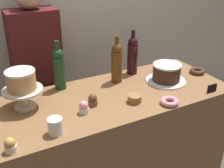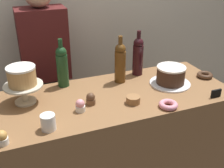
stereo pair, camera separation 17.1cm
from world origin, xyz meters
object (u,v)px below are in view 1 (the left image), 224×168
chocolate_round_cake (167,72)px  cookie_stack (135,99)px  wine_bottle_amber (117,62)px  donut_chocolate (197,71)px  donut_pink (170,102)px  barista_figure (39,81)px  cupcake_caramel (10,145)px  cupcake_strawberry (84,107)px  white_layer_cake (21,80)px  wine_bottle_green (59,68)px  wine_bottle_dark_red (132,55)px  coffee_cup_ceramic (55,126)px  cupcake_chocolate (93,100)px  price_sign_chalkboard (212,88)px  cake_stand_pedestal (23,95)px

chocolate_round_cake → cookie_stack: bearing=-157.8°
wine_bottle_amber → donut_chocolate: bearing=-15.0°
donut_pink → cookie_stack: (-0.17, 0.12, 0.01)m
barista_figure → wine_bottle_amber: bearing=-48.5°
cupcake_caramel → cupcake_strawberry: (0.42, 0.15, 0.00)m
cupcake_caramel → donut_pink: bearing=0.2°
cupcake_strawberry → donut_chocolate: 0.96m
barista_figure → cupcake_strawberry: bearing=-84.8°
white_layer_cake → donut_chocolate: white_layer_cake is taller
wine_bottle_green → wine_bottle_dark_red: (0.55, -0.01, 0.00)m
wine_bottle_dark_red → cupcake_strawberry: 0.64m
cupcake_caramel → coffee_cup_ceramic: 0.23m
chocolate_round_cake → barista_figure: barista_figure is taller
chocolate_round_cake → coffee_cup_ceramic: bearing=-165.4°
coffee_cup_ceramic → cupcake_chocolate: bearing=30.5°
wine_bottle_amber → cupcake_chocolate: (-0.28, -0.22, -0.11)m
donut_chocolate → price_sign_chalkboard: price_sign_chalkboard is taller
donut_chocolate → price_sign_chalkboard: size_ratio=1.60×
wine_bottle_green → price_sign_chalkboard: (0.84, -0.51, -0.12)m
white_layer_cake → wine_bottle_dark_red: bearing=9.0°
donut_chocolate → cookie_stack: bearing=-167.2°
barista_figure → wine_bottle_dark_red: bearing=-34.9°
price_sign_chalkboard → chocolate_round_cake: bearing=121.7°
wine_bottle_green → price_sign_chalkboard: wine_bottle_green is taller
cupcake_caramel → cupcake_chocolate: bearing=22.0°
cupcake_strawberry → wine_bottle_amber: bearing=37.4°
cupcake_strawberry → donut_chocolate: cupcake_strawberry is taller
cupcake_chocolate → donut_pink: bearing=-26.0°
wine_bottle_dark_red → cupcake_caramel: wine_bottle_dark_red is taller
coffee_cup_ceramic → cookie_stack: bearing=9.2°
white_layer_cake → donut_pink: white_layer_cake is taller
wine_bottle_dark_red → barista_figure: barista_figure is taller
donut_pink → cookie_stack: size_ratio=1.33×
price_sign_chalkboard → barista_figure: size_ratio=0.04×
donut_chocolate → coffee_cup_ceramic: 1.18m
wine_bottle_dark_red → donut_pink: wine_bottle_dark_red is taller
white_layer_cake → cupcake_caramel: bearing=-111.1°
wine_bottle_amber → cookie_stack: 0.33m
cupcake_chocolate → donut_chocolate: bearing=4.2°
wine_bottle_dark_red → barista_figure: bearing=145.1°
wine_bottle_dark_red → donut_pink: size_ratio=2.91×
cookie_stack → cupcake_caramel: bearing=-170.6°
chocolate_round_cake → donut_chocolate: chocolate_round_cake is taller
wine_bottle_amber → cupcake_caramel: wine_bottle_amber is taller
wine_bottle_amber → cupcake_strawberry: 0.47m
cake_stand_pedestal → cupcake_caramel: (-0.14, -0.37, -0.05)m
cake_stand_pedestal → donut_pink: 0.85m
cupcake_caramel → donut_pink: cupcake_caramel is taller
donut_pink → wine_bottle_amber: bearing=106.7°
cupcake_strawberry → cupcake_caramel: bearing=-160.4°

